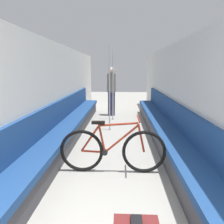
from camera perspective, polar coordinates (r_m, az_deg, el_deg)
The scene contains 8 objects.
wall_left at distance 4.90m, azimuth -15.20°, elevation 4.78°, with size 0.10×11.16×2.18m, color silver.
wall_right at distance 4.82m, azimuth 17.23°, elevation 4.58°, with size 0.10×11.16×2.18m, color silver.
bench_seat_row_left at distance 5.19m, azimuth -11.24°, elevation -3.70°, with size 0.49×6.75×0.92m.
bench_seat_row_right at distance 5.13m, azimuth 13.25°, elevation -3.95°, with size 0.49×6.75×0.92m.
bicycle at distance 3.45m, azimuth 0.13°, elevation -9.90°, with size 1.66×0.46×0.88m.
grab_pole_near at distance 5.70m, azimuth -0.66°, elevation 5.61°, with size 0.08×0.08×2.16m.
grab_pole_far at distance 6.95m, azimuth 0.25°, elevation 6.60°, with size 0.08×0.08×2.16m.
passenger_standing at distance 7.60m, azimuth -0.15°, elevation 5.52°, with size 0.30×0.30×1.67m.
Camera 1 is at (0.14, -0.66, 1.60)m, focal length 35.00 mm.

